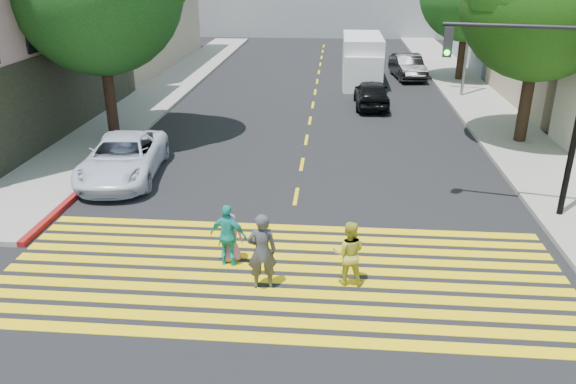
# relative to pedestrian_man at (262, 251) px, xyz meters

# --- Properties ---
(ground) EXTENTS (120.00, 120.00, 0.00)m
(ground) POSITION_rel_pedestrian_man_xyz_m (0.39, -0.67, -0.92)
(ground) COLOR black
(sidewalk_left) EXTENTS (3.00, 40.00, 0.15)m
(sidewalk_left) POSITION_rel_pedestrian_man_xyz_m (-8.11, 21.33, -0.84)
(sidewalk_left) COLOR gray
(sidewalk_left) RESTS_ON ground
(sidewalk_right) EXTENTS (3.00, 60.00, 0.15)m
(sidewalk_right) POSITION_rel_pedestrian_man_xyz_m (8.89, 14.33, -0.84)
(sidewalk_right) COLOR gray
(sidewalk_right) RESTS_ON ground
(curb_red) EXTENTS (0.20, 8.00, 0.16)m
(curb_red) POSITION_rel_pedestrian_man_xyz_m (-6.51, 5.33, -0.84)
(curb_red) COLOR maroon
(curb_red) RESTS_ON ground
(crosswalk) EXTENTS (13.40, 5.30, 0.01)m
(crosswalk) POSITION_rel_pedestrian_man_xyz_m (0.39, 0.60, -0.91)
(crosswalk) COLOR yellow
(crosswalk) RESTS_ON ground
(lane_line) EXTENTS (0.12, 34.40, 0.01)m
(lane_line) POSITION_rel_pedestrian_man_xyz_m (0.39, 21.83, -0.91)
(lane_line) COLOR yellow
(lane_line) RESTS_ON ground
(pedestrian_man) EXTENTS (0.75, 0.57, 1.83)m
(pedestrian_man) POSITION_rel_pedestrian_man_xyz_m (0.00, 0.00, 0.00)
(pedestrian_man) COLOR #3C3C45
(pedestrian_man) RESTS_ON ground
(pedestrian_woman) EXTENTS (0.77, 0.61, 1.55)m
(pedestrian_woman) POSITION_rel_pedestrian_man_xyz_m (1.94, 0.34, -0.14)
(pedestrian_woman) COLOR gold
(pedestrian_woman) RESTS_ON ground
(pedestrian_child) EXTENTS (0.71, 0.58, 1.26)m
(pedestrian_child) POSITION_rel_pedestrian_man_xyz_m (-0.92, 1.13, -0.29)
(pedestrian_child) COLOR #BC6B9D
(pedestrian_child) RESTS_ON ground
(pedestrian_extra) EXTENTS (0.99, 0.58, 1.59)m
(pedestrian_extra) POSITION_rel_pedestrian_man_xyz_m (-0.94, 0.93, -0.12)
(pedestrian_extra) COLOR #20A9A5
(pedestrian_extra) RESTS_ON ground
(white_sedan) EXTENTS (2.88, 5.30, 1.41)m
(white_sedan) POSITION_rel_pedestrian_man_xyz_m (-5.59, 6.51, -0.21)
(white_sedan) COLOR silver
(white_sedan) RESTS_ON ground
(dark_car_near) EXTENTS (1.72, 4.11, 1.39)m
(dark_car_near) POSITION_rel_pedestrian_man_xyz_m (3.33, 17.14, -0.22)
(dark_car_near) COLOR black
(dark_car_near) RESTS_ON ground
(silver_car) EXTENTS (2.06, 4.61, 1.31)m
(silver_car) POSITION_rel_pedestrian_man_xyz_m (3.56, 30.90, -0.26)
(silver_car) COLOR #B6B6BA
(silver_car) RESTS_ON ground
(dark_car_parked) EXTENTS (2.07, 4.61, 1.47)m
(dark_car_parked) POSITION_rel_pedestrian_man_xyz_m (5.95, 24.77, -0.18)
(dark_car_parked) COLOR black
(dark_car_parked) RESTS_ON ground
(white_van) EXTENTS (2.24, 5.90, 2.78)m
(white_van) POSITION_rel_pedestrian_man_xyz_m (3.02, 22.80, 0.40)
(white_van) COLOR silver
(white_van) RESTS_ON ground
(traffic_signal) EXTENTS (3.82, 1.02, 5.69)m
(traffic_signal) POSITION_rel_pedestrian_man_xyz_m (7.05, 4.58, 2.77)
(traffic_signal) COLOR black
(traffic_signal) RESTS_ON ground
(street_lamp) EXTENTS (1.90, 0.62, 8.49)m
(street_lamp) POSITION_rel_pedestrian_man_xyz_m (8.12, 19.68, 3.96)
(street_lamp) COLOR slate
(street_lamp) RESTS_ON ground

